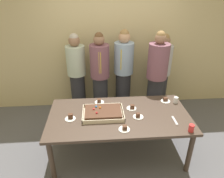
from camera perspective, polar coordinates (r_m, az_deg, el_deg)
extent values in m
plane|color=#5B5B60|center=(3.51, 1.78, -16.85)|extent=(12.00, 12.00, 0.00)
cube|color=#CCB784|center=(4.21, -0.27, 14.46)|extent=(8.00, 0.12, 3.00)
cube|color=#47382D|center=(3.06, 1.97, -7.41)|extent=(2.04, 1.04, 0.04)
cylinder|color=#47382D|center=(3.01, -16.26, -18.37)|extent=(0.07, 0.07, 0.68)
cylinder|color=#47382D|center=(3.19, 20.55, -16.04)|extent=(0.07, 0.07, 0.68)
cylinder|color=#47382D|center=(3.67, -13.86, -8.57)|extent=(0.07, 0.07, 0.68)
cylinder|color=#47382D|center=(3.82, 15.47, -7.21)|extent=(0.07, 0.07, 0.68)
cube|color=beige|center=(3.04, -2.45, -6.98)|extent=(0.59, 0.43, 0.01)
cube|color=beige|center=(2.86, -2.30, -8.84)|extent=(0.59, 0.01, 0.05)
cube|color=beige|center=(3.20, -2.61, -4.40)|extent=(0.59, 0.01, 0.05)
cube|color=beige|center=(3.03, -7.99, -6.68)|extent=(0.01, 0.43, 0.05)
cube|color=beige|center=(3.05, 3.03, -6.26)|extent=(0.01, 0.43, 0.05)
cube|color=#4C2D1E|center=(3.02, -2.47, -6.38)|extent=(0.52, 0.36, 0.06)
sphere|color=#2D84E0|center=(3.08, -4.35, -4.84)|extent=(0.03, 0.03, 0.03)
sphere|color=red|center=(2.94, -4.22, -6.54)|extent=(0.03, 0.03, 0.03)
sphere|color=orange|center=(3.05, -3.32, -5.11)|extent=(0.03, 0.03, 0.03)
sphere|color=red|center=(3.02, -5.03, -5.51)|extent=(0.03, 0.03, 0.03)
cylinder|color=white|center=(3.01, -11.37, -8.03)|extent=(0.15, 0.15, 0.01)
cube|color=#4C2D1E|center=(3.00, -11.31, -7.31)|extent=(0.06, 0.05, 0.07)
cylinder|color=white|center=(3.02, 7.18, -7.58)|extent=(0.15, 0.15, 0.01)
cube|color=#4C2D1E|center=(2.99, 7.14, -7.12)|extent=(0.05, 0.05, 0.06)
cylinder|color=white|center=(3.47, 14.44, -3.25)|extent=(0.15, 0.15, 0.01)
cube|color=#4C2D1E|center=(3.46, 14.44, -2.72)|extent=(0.06, 0.05, 0.05)
cylinder|color=white|center=(2.77, 3.38, -10.99)|extent=(0.15, 0.15, 0.01)
cube|color=#4C2D1E|center=(2.75, 3.52, -10.50)|extent=(0.06, 0.06, 0.06)
cylinder|color=white|center=(3.19, 5.36, -5.30)|extent=(0.15, 0.15, 0.01)
cube|color=#4C2D1E|center=(3.17, 5.59, -4.85)|extent=(0.06, 0.05, 0.06)
cylinder|color=white|center=(3.34, -3.47, -3.66)|extent=(0.15, 0.15, 0.01)
cube|color=#4C2D1E|center=(3.31, -3.56, -3.22)|extent=(0.06, 0.05, 0.06)
cylinder|color=red|center=(2.90, 20.92, -9.99)|extent=(0.07, 0.07, 0.10)
cylinder|color=white|center=(3.46, 17.09, -2.90)|extent=(0.07, 0.07, 0.10)
cube|color=silver|center=(3.05, 16.83, -8.27)|extent=(0.03, 0.20, 0.01)
cylinder|color=#28282D|center=(4.25, 3.00, -0.88)|extent=(0.29, 0.29, 0.87)
cylinder|color=#93ADCC|center=(3.96, 3.26, 8.45)|extent=(0.37, 0.37, 0.59)
cube|color=gold|center=(3.79, 2.67, 8.05)|extent=(0.04, 0.02, 0.38)
sphere|color=tan|center=(3.85, 3.42, 13.99)|extent=(0.22, 0.22, 0.22)
sphere|color=olive|center=(3.83, 3.44, 14.85)|extent=(0.17, 0.17, 0.17)
cylinder|color=#28282D|center=(4.04, 11.45, -2.77)|extent=(0.29, 0.29, 0.90)
cylinder|color=#7A4C5B|center=(3.72, 12.53, 7.41)|extent=(0.36, 0.36, 0.62)
sphere|color=#8C664C|center=(3.61, 13.18, 13.34)|extent=(0.19, 0.19, 0.19)
sphere|color=olive|center=(3.60, 13.27, 14.15)|extent=(0.15, 0.15, 0.15)
cylinder|color=#28282D|center=(4.26, -9.16, -1.26)|extent=(0.28, 0.28, 0.85)
cylinder|color=#B7C6B2|center=(3.97, -9.91, 7.67)|extent=(0.35, 0.35, 0.55)
sphere|color=#8C664C|center=(3.87, -10.35, 12.84)|extent=(0.21, 0.21, 0.21)
sphere|color=#B2A899|center=(3.85, -10.43, 13.66)|extent=(0.16, 0.16, 0.16)
cylinder|color=#28282D|center=(4.13, -3.15, -1.95)|extent=(0.28, 0.28, 0.84)
cylinder|color=#7A4C5B|center=(3.83, -3.42, 7.57)|extent=(0.36, 0.36, 0.61)
cube|color=gold|center=(3.66, -3.34, 7.13)|extent=(0.04, 0.02, 0.39)
sphere|color=#8C664C|center=(3.71, -3.60, 13.32)|extent=(0.20, 0.20, 0.20)
sphere|color=brown|center=(3.70, -3.62, 14.14)|extent=(0.15, 0.15, 0.15)
cylinder|color=#28282D|center=(4.45, 12.82, -0.64)|extent=(0.27, 0.27, 0.80)
cylinder|color=#B2B2B7|center=(4.18, 13.80, 7.74)|extent=(0.34, 0.34, 0.58)
sphere|color=#8C664C|center=(4.07, 14.40, 12.74)|extent=(0.19, 0.19, 0.19)
sphere|color=olive|center=(4.06, 14.49, 13.47)|extent=(0.15, 0.15, 0.15)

